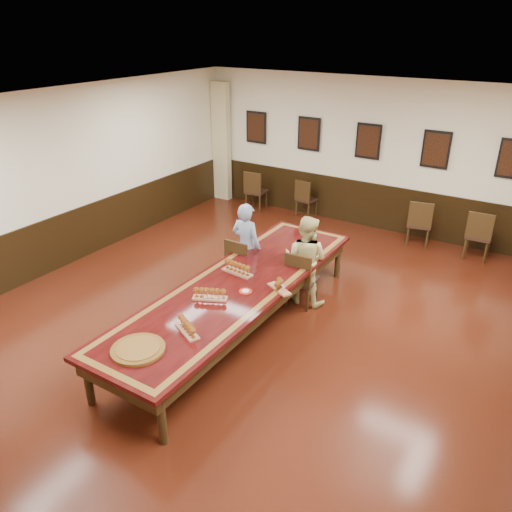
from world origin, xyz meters
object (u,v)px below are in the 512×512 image
Objects in this scene: spare_chair_d at (479,234)px; person_woman at (305,260)px; conference_table at (238,292)px; spare_chair_a at (256,190)px; spare_chair_b at (307,198)px; spare_chair_c at (420,222)px; chair_woman at (302,278)px; carved_platter at (138,349)px; person_man at (246,246)px; chair_man at (243,264)px.

person_woman reaches higher than spare_chair_d.
person_woman reaches higher than conference_table.
spare_chair_a is 5.10m from spare_chair_d.
spare_chair_b is at bearing -67.13° from person_woman.
spare_chair_b reaches higher than conference_table.
spare_chair_b is at bearing -16.78° from spare_chair_c.
spare_chair_c reaches higher than chair_woman.
carved_platter is (-0.53, -3.20, 0.03)m from person_woman.
carved_platter is at bearing -91.92° from conference_table.
spare_chair_c is at bearing 173.45° from spare_chair_a.
person_woman is (-0.93, -3.29, 0.25)m from spare_chair_c.
chair_woman is 1.07× the size of spare_chair_b.
person_man is at bearing 117.77° from conference_table.
spare_chair_d is (1.14, -0.02, 0.00)m from spare_chair_c.
carved_platter is at bearing 66.52° from spare_chair_c.
person_woman is (1.08, 0.19, 0.27)m from chair_man.
spare_chair_b is at bearing -67.68° from chair_woman.
spare_chair_b is at bearing -77.88° from person_man.
conference_table is (0.61, -1.06, 0.13)m from chair_man.
chair_woman is at bearing -174.38° from chair_man.
person_man is 1.08m from person_woman.
person_woman reaches higher than spare_chair_b.
spare_chair_c is (3.96, -0.04, 0.01)m from spare_chair_a.
person_man is at bearing -90.00° from chair_man.
person_man is 3.16m from carved_platter.
person_woman is 3.24m from carved_platter.
person_woman reaches higher than chair_woman.
spare_chair_d is at bearing -125.22° from chair_woman.
spare_chair_a is (-1.95, 3.51, 0.01)m from chair_man.
spare_chair_c is 0.99× the size of spare_chair_d.
chair_man is 0.30m from person_man.
chair_woman is 0.29m from person_woman.
spare_chair_c is at bearing -109.51° from person_woman.
chair_man is 1.24× the size of carved_platter.
spare_chair_a is at bearing -51.31° from person_woman.
person_woman is 0.30× the size of conference_table.
spare_chair_c is at bearing 72.86° from conference_table.
spare_chair_c is (0.93, 3.39, 0.01)m from chair_woman.
spare_chair_d is 0.65× the size of person_man.
person_man is (1.95, -3.41, 0.28)m from spare_chair_a.
chair_man is 1.23m from conference_table.
spare_chair_d reaches higher than chair_woman.
person_man is at bearing 107.46° from spare_chair_b.
conference_table is at bearing 58.75° from spare_chair_d.
spare_chair_c reaches higher than carved_platter.
person_man is at bearing 44.89° from spare_chair_d.
conference_table is at bearing 65.83° from person_woman.
spare_chair_d is (2.07, 3.37, 0.02)m from chair_woman.
spare_chair_b is 3.74m from person_man.
spare_chair_b is 0.18× the size of conference_table.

